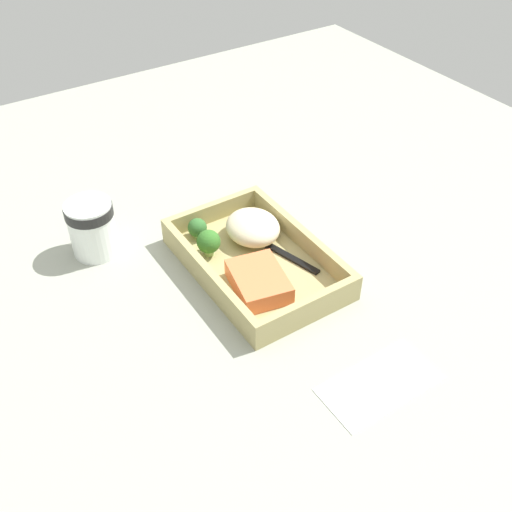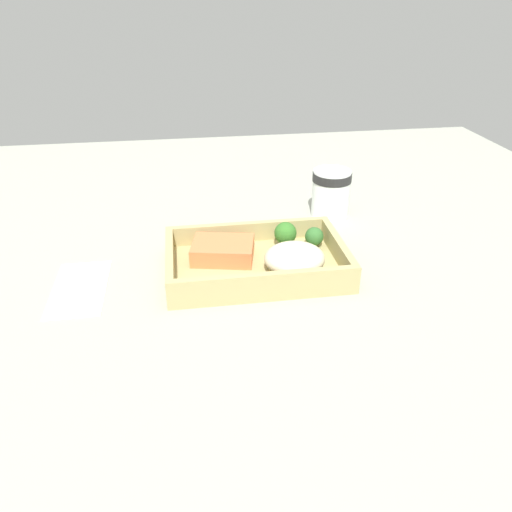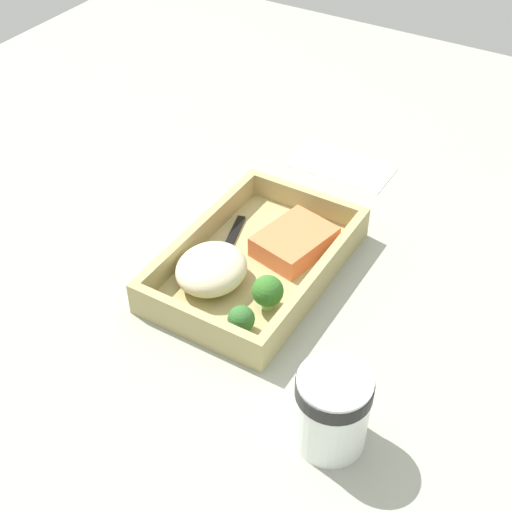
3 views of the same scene
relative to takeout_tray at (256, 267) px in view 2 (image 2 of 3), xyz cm
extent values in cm
cube|color=#979B8B|center=(0.00, 0.00, -1.60)|extent=(160.00, 160.00, 2.00)
cube|color=tan|center=(0.00, 0.00, 0.00)|extent=(28.59, 18.63, 1.20)
cube|color=tan|center=(0.00, -8.72, 2.28)|extent=(28.59, 1.20, 3.37)
cube|color=tan|center=(0.00, 8.72, 2.28)|extent=(28.59, 1.20, 3.37)
cube|color=tan|center=(-13.69, 0.00, 2.28)|extent=(1.20, 16.23, 3.37)
cube|color=tan|center=(13.69, 0.00, 2.28)|extent=(1.20, 16.23, 3.37)
cube|color=#F27343|center=(-5.08, 2.81, 2.05)|extent=(11.25, 9.36, 2.91)
ellipsoid|color=beige|center=(5.64, -3.02, 2.84)|extent=(9.58, 8.58, 4.48)
cylinder|color=#89AF63|center=(5.86, 5.12, 1.41)|extent=(1.45, 1.45, 1.62)
sphere|color=#326C25|center=(5.86, 5.12, 3.27)|extent=(3.82, 3.82, 3.82)
cylinder|color=#81A45F|center=(10.80, 4.49, 1.15)|extent=(1.21, 1.21, 1.10)
sphere|color=#31652B|center=(10.80, 4.49, 2.58)|extent=(3.19, 3.19, 3.19)
cube|color=black|center=(-1.35, -5.05, 0.82)|extent=(12.24, 4.39, 0.44)
cube|color=black|center=(6.26, -2.92, 0.82)|extent=(3.87, 3.03, 0.44)
cylinder|color=white|center=(18.00, 19.53, 4.08)|extent=(7.39, 7.39, 9.36)
cylinder|color=black|center=(18.00, 19.53, 7.52)|extent=(7.61, 7.61, 1.68)
cube|color=white|center=(-27.70, -1.22, -0.48)|extent=(8.10, 15.84, 0.24)
camera|label=1|loc=(-59.75, 38.63, 62.57)|focal=42.00mm
camera|label=2|loc=(-10.72, -69.31, 40.99)|focal=35.00mm
camera|label=3|loc=(58.78, 35.23, 61.55)|focal=50.00mm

